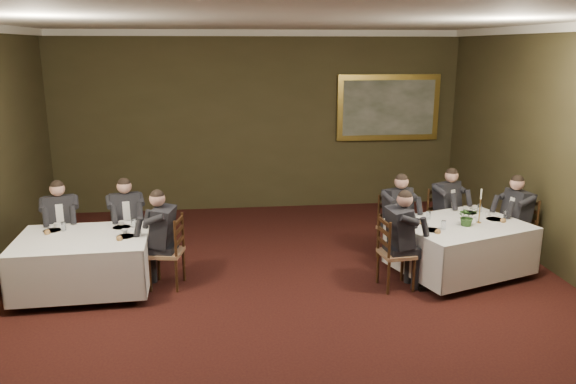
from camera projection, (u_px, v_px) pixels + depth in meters
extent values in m
plane|color=black|center=(289.00, 322.00, 6.70)|extent=(10.00, 10.00, 0.00)
cube|color=silver|center=(290.00, 16.00, 5.82)|extent=(8.00, 10.00, 0.10)
cube|color=#36301B|center=(259.00, 122.00, 11.07)|extent=(8.00, 0.10, 3.50)
cube|color=white|center=(258.00, 33.00, 10.59)|extent=(8.00, 0.10, 0.12)
cube|color=black|center=(461.00, 226.00, 7.95)|extent=(1.99, 1.73, 0.04)
cube|color=white|center=(461.00, 224.00, 7.94)|extent=(2.07, 1.80, 0.02)
cube|color=white|center=(460.00, 246.00, 8.02)|extent=(2.09, 1.83, 0.65)
cube|color=black|center=(82.00, 240.00, 7.37)|extent=(1.68, 1.28, 0.04)
cube|color=white|center=(82.00, 238.00, 7.36)|extent=(1.74, 1.35, 0.02)
cube|color=white|center=(84.00, 261.00, 7.45)|extent=(1.76, 1.37, 0.65)
cube|color=#926C4A|center=(396.00, 229.00, 8.59)|extent=(0.57, 0.56, 0.05)
cube|color=black|center=(388.00, 210.00, 8.69)|extent=(0.36, 0.17, 0.54)
cube|color=black|center=(397.00, 205.00, 8.50)|extent=(0.51, 0.45, 0.55)
sphere|color=tan|center=(398.00, 181.00, 8.40)|extent=(0.27, 0.27, 0.21)
cube|color=#926C4A|center=(444.00, 221.00, 8.98)|extent=(0.59, 0.58, 0.05)
cube|color=black|center=(436.00, 203.00, 9.07)|extent=(0.35, 0.21, 0.54)
cube|color=black|center=(446.00, 198.00, 8.89)|extent=(0.52, 0.47, 0.55)
sphere|color=tan|center=(447.00, 175.00, 8.79)|extent=(0.29, 0.29, 0.21)
cube|color=#926C4A|center=(396.00, 254.00, 7.55)|extent=(0.46, 0.48, 0.05)
cube|color=black|center=(384.00, 238.00, 7.45)|extent=(0.07, 0.38, 0.54)
cube|color=black|center=(398.00, 227.00, 7.46)|extent=(0.35, 0.45, 0.55)
sphere|color=tan|center=(399.00, 200.00, 7.36)|extent=(0.23, 0.23, 0.21)
cube|color=#926C4A|center=(517.00, 231.00, 8.46)|extent=(0.49, 0.51, 0.05)
cube|color=black|center=(529.00, 215.00, 8.46)|extent=(0.10, 0.38, 0.54)
cube|color=black|center=(519.00, 208.00, 8.37)|extent=(0.38, 0.47, 0.55)
sphere|color=tan|center=(522.00, 183.00, 8.27)|extent=(0.24, 0.24, 0.21)
cube|color=#926C4A|center=(63.00, 238.00, 8.19)|extent=(0.53, 0.51, 0.05)
cube|color=black|center=(61.00, 218.00, 8.30)|extent=(0.38, 0.12, 0.54)
cube|color=black|center=(60.00, 213.00, 8.10)|extent=(0.48, 0.40, 0.55)
sphere|color=tan|center=(57.00, 188.00, 8.00)|extent=(0.25, 0.25, 0.21)
cube|color=#926C4A|center=(127.00, 234.00, 8.33)|extent=(0.53, 0.52, 0.05)
cube|color=black|center=(125.00, 215.00, 8.44)|extent=(0.38, 0.12, 0.54)
cube|color=black|center=(125.00, 210.00, 8.24)|extent=(0.48, 0.41, 0.55)
sphere|color=tan|center=(124.00, 185.00, 8.14)|extent=(0.26, 0.26, 0.21)
cube|color=#926C4A|center=(166.00, 253.00, 7.59)|extent=(0.50, 0.51, 0.05)
cube|color=black|center=(179.00, 236.00, 7.52)|extent=(0.10, 0.38, 0.54)
cube|color=black|center=(165.00, 226.00, 7.50)|extent=(0.39, 0.47, 0.55)
sphere|color=tan|center=(163.00, 199.00, 7.40)|extent=(0.25, 0.25, 0.21)
imported|color=#2D5926|center=(467.00, 215.00, 7.80)|extent=(0.27, 0.24, 0.30)
cylinder|color=#BB8839|center=(479.00, 222.00, 7.96)|extent=(0.07, 0.07, 0.02)
cylinder|color=#BB8839|center=(480.00, 210.00, 7.92)|extent=(0.02, 0.02, 0.34)
cylinder|color=white|center=(481.00, 193.00, 7.86)|extent=(0.02, 0.02, 0.15)
cylinder|color=white|center=(418.00, 220.00, 8.06)|extent=(0.25, 0.25, 0.01)
cylinder|color=white|center=(415.00, 215.00, 8.20)|extent=(0.08, 0.08, 0.05)
cylinder|color=white|center=(430.00, 215.00, 8.07)|extent=(0.06, 0.06, 0.14)
cylinder|color=white|center=(52.00, 230.00, 7.63)|extent=(0.25, 0.25, 0.01)
cylinder|color=white|center=(55.00, 225.00, 7.77)|extent=(0.08, 0.08, 0.05)
cylinder|color=white|center=(64.00, 225.00, 7.63)|extent=(0.06, 0.06, 0.14)
cube|color=gold|center=(388.00, 108.00, 11.24)|extent=(2.08, 0.08, 1.31)
cube|color=#3E452E|center=(389.00, 108.00, 11.20)|extent=(1.86, 0.01, 1.09)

